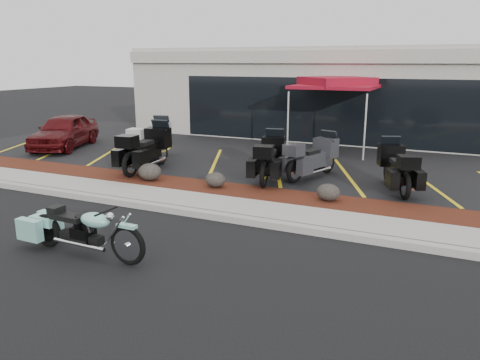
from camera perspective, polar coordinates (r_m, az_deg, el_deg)
The scene contains 18 objects.
ground at distance 9.89m, azimuth -6.61°, elevation -6.10°, with size 90.00×90.00×0.00m, color black.
curb at distance 10.60m, azimuth -4.13°, elevation -4.19°, with size 24.00×0.25×0.15m, color gray.
sidewalk at distance 11.19m, azimuth -2.43°, elevation -3.17°, with size 24.00×1.20×0.15m, color gray.
mulch_bed at distance 12.23m, azimuth 0.10°, elevation -1.61°, with size 24.00×1.20×0.16m, color #340D0B.
upper_lot at distance 17.16m, azimuth 7.52°, elevation 2.90°, with size 26.00×9.60×0.15m, color black.
dealership_building at distance 22.95m, azimuth 12.34°, elevation 10.41°, with size 18.00×8.16×4.00m.
boulder_left at distance 13.42m, azimuth -10.94°, elevation 0.99°, with size 0.68×0.57×0.48m, color black.
boulder_mid at distance 12.48m, azimuth -3.03°, elevation 0.03°, with size 0.56×0.47×0.40m, color black.
boulder_right at distance 11.46m, azimuth 10.71°, elevation -1.47°, with size 0.58×0.48×0.41m, color black.
hero_cruiser at distance 8.27m, azimuth -13.55°, elevation -7.03°, with size 2.72×0.69×0.96m, color #80C7B7, non-canonical shape.
touring_white at distance 16.95m, azimuth -9.52°, elevation 5.39°, with size 2.45×0.94×1.43m, color #BCBCB7, non-canonical shape.
touring_black_front at distance 15.36m, azimuth -9.65°, elevation 4.55°, with size 2.53×0.96×1.47m, color black, non-canonical shape.
touring_black_mid at distance 13.96m, azimuth 4.22°, elevation 3.54°, with size 2.35×0.90×1.37m, color black, non-canonical shape.
touring_grey at distance 14.21m, azimuth 10.68°, elevation 3.38°, with size 2.24×0.85×1.30m, color #333338, non-canonical shape.
touring_black_rear at distance 13.47m, azimuth 17.73°, elevation 2.39°, with size 2.27×0.87×1.32m, color black, non-canonical shape.
parked_car at distance 19.40m, azimuth -20.64°, elevation 5.59°, with size 1.54×3.83×1.30m, color #44090C.
traffic_cone at distance 17.74m, azimuth 3.97°, elevation 4.26°, with size 0.35×0.35×0.40m, color #DE4007.
popup_canopy at distance 17.81m, azimuth 11.64°, elevation 11.39°, with size 3.44×3.44×2.72m.
Camera 1 is at (4.82, -7.93, 3.43)m, focal length 35.00 mm.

